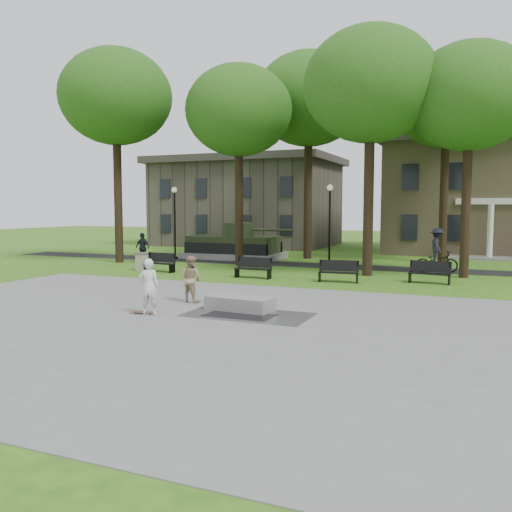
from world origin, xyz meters
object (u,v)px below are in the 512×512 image
Objects in this scene: cyclist at (437,254)px; park_bench_0 at (160,262)px; trash_bin at (143,261)px; concrete_block at (240,303)px; skateboarder at (149,287)px; friend_watching at (191,279)px.

park_bench_0 is (-13.54, -5.36, -0.43)m from cyclist.
cyclist is 14.57m from park_bench_0.
concrete_block is at bearing -41.13° from trash_bin.
concrete_block is at bearing -162.95° from skateboarder.
friend_watching reaches higher than concrete_block.
park_bench_0 reaches higher than trash_bin.
trash_bin is at bearing -74.77° from skateboarder.
skateboarder reaches higher than friend_watching.
concrete_block is 12.76m from trash_bin.
friend_watching is at bearing -111.98° from skateboarder.
park_bench_0 is 1.92× the size of trash_bin.
skateboarder is at bearing 137.66° from cyclist.
park_bench_0 is at bearing 135.70° from concrete_block.
cyclist is at bearing -136.19° from skateboarder.
skateboarder is at bearing -142.70° from concrete_block.
friend_watching is (-2.27, 0.73, 0.61)m from concrete_block.
concrete_block is at bearing 171.77° from friend_watching.
friend_watching is at bearing 162.21° from concrete_block.
concrete_block is 2.47m from friend_watching.
friend_watching is at bearing -46.25° from trash_bin.
cyclist is (5.12, 13.57, 0.71)m from concrete_block.
friend_watching is (0.08, 2.52, -0.06)m from skateboarder.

